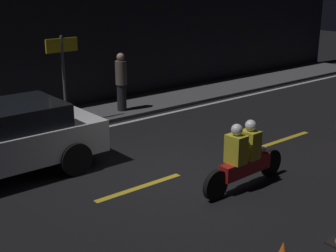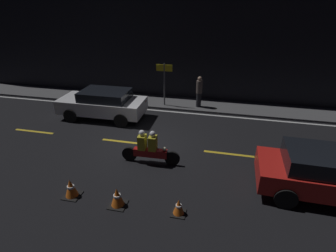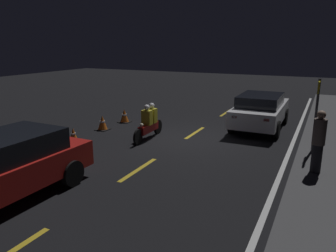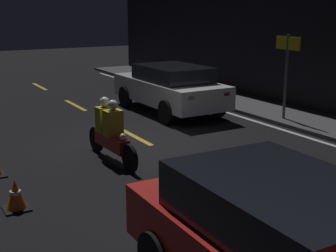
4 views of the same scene
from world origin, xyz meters
name	(u,v)px [view 1 (image 1 of 4)]	position (x,y,z in m)	size (l,w,h in m)	color
ground_plane	(178,175)	(0.00, 0.00, 0.00)	(56.00, 56.00, 0.00)	black
raised_curb	(65,119)	(0.00, 5.03, 0.05)	(28.00, 2.01, 0.10)	#4C4C4F
building_front	(39,6)	(0.00, 6.18, 3.18)	(28.00, 0.30, 6.36)	black
lane_dash_c	(140,187)	(-1.00, 0.00, 0.00)	(2.00, 0.14, 0.01)	gold
lane_dash_d	(283,140)	(3.50, 0.00, 0.00)	(2.00, 0.14, 0.01)	gold
lane_solid_kerb	(87,131)	(0.00, 3.77, 0.00)	(25.20, 0.14, 0.01)	silver
motorcycle	(244,158)	(0.54, -1.29, 0.63)	(2.24, 0.38, 1.36)	black
pedestrian	(121,82)	(1.71, 4.64, 0.99)	(0.34, 0.34, 1.74)	black
shop_sign	(63,63)	(-0.24, 4.46, 1.79)	(0.90, 0.08, 2.40)	#4C4C51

